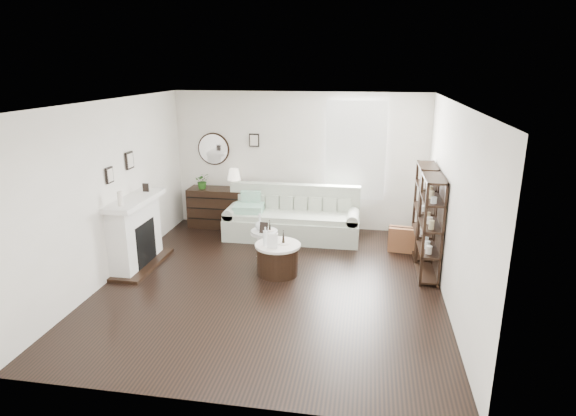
% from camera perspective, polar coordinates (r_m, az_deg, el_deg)
% --- Properties ---
extents(room, '(5.50, 5.50, 5.50)m').
position_cam_1_polar(room, '(9.40, 5.75, 6.81)').
color(room, black).
rests_on(room, ground).
extents(fireplace, '(0.50, 1.40, 1.84)m').
position_cam_1_polar(fireplace, '(8.20, -17.55, -3.02)').
color(fireplace, white).
rests_on(fireplace, ground).
extents(shelf_unit_far, '(0.30, 0.80, 1.60)m').
position_cam_1_polar(shelf_unit_far, '(8.50, 15.84, -0.32)').
color(shelf_unit_far, black).
rests_on(shelf_unit_far, ground).
extents(shelf_unit_near, '(0.30, 0.80, 1.60)m').
position_cam_1_polar(shelf_unit_near, '(7.65, 16.50, -2.27)').
color(shelf_unit_near, black).
rests_on(shelf_unit_near, ground).
extents(sofa, '(2.53, 0.87, 0.98)m').
position_cam_1_polar(sofa, '(9.19, 0.54, -1.52)').
color(sofa, '#B2BCA8').
rests_on(sofa, ground).
extents(quilt, '(0.59, 0.50, 0.14)m').
position_cam_1_polar(quilt, '(9.16, -4.69, -0.00)').
color(quilt, '#238059').
rests_on(quilt, sofa).
extents(suitcase, '(0.68, 0.30, 0.44)m').
position_cam_1_polar(suitcase, '(8.76, 13.97, -3.69)').
color(suitcase, brown).
rests_on(suitcase, ground).
extents(dresser, '(1.19, 0.51, 0.79)m').
position_cam_1_polar(dresser, '(9.89, -8.22, 0.07)').
color(dresser, black).
rests_on(dresser, ground).
extents(table_lamp, '(0.32, 0.32, 0.42)m').
position_cam_1_polar(table_lamp, '(9.64, -6.39, 3.42)').
color(table_lamp, beige).
rests_on(table_lamp, dresser).
extents(potted_plant, '(0.36, 0.34, 0.32)m').
position_cam_1_polar(potted_plant, '(9.80, -10.10, 3.18)').
color(potted_plant, '#235217').
rests_on(potted_plant, dresser).
extents(drum_table, '(0.72, 0.72, 0.50)m').
position_cam_1_polar(drum_table, '(7.63, -1.21, -6.02)').
color(drum_table, black).
rests_on(drum_table, ground).
extents(pedestal_table, '(0.45, 0.45, 0.55)m').
position_cam_1_polar(pedestal_table, '(8.01, -2.83, -3.00)').
color(pedestal_table, white).
rests_on(pedestal_table, ground).
extents(eiffel_drum, '(0.12, 0.12, 0.20)m').
position_cam_1_polar(eiffel_drum, '(7.53, -0.56, -3.49)').
color(eiffel_drum, black).
rests_on(eiffel_drum, drum_table).
extents(bottle_drum, '(0.07, 0.07, 0.30)m').
position_cam_1_polar(bottle_drum, '(7.45, -2.70, -3.36)').
color(bottle_drum, silver).
rests_on(bottle_drum, drum_table).
extents(card_frame_drum, '(0.17, 0.07, 0.22)m').
position_cam_1_polar(card_frame_drum, '(7.34, -1.87, -3.97)').
color(card_frame_drum, silver).
rests_on(card_frame_drum, drum_table).
extents(eiffel_ped, '(0.12, 0.12, 0.16)m').
position_cam_1_polar(eiffel_ped, '(7.98, -2.18, -2.11)').
color(eiffel_ped, black).
rests_on(eiffel_ped, pedestal_table).
extents(flask_ped, '(0.15, 0.15, 0.28)m').
position_cam_1_polar(flask_ped, '(7.98, -3.38, -1.65)').
color(flask_ped, silver).
rests_on(flask_ped, pedestal_table).
extents(card_frame_ped, '(0.14, 0.07, 0.18)m').
position_cam_1_polar(card_frame_ped, '(7.85, -2.89, -2.35)').
color(card_frame_ped, black).
rests_on(card_frame_ped, pedestal_table).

